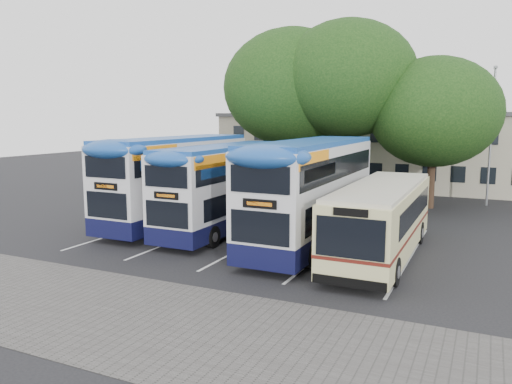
{
  "coord_description": "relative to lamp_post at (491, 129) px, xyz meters",
  "views": [
    {
      "loc": [
        6.01,
        -16.07,
        5.76
      ],
      "look_at": [
        -3.88,
        5.0,
        2.31
      ],
      "focal_mm": 35.0,
      "sensor_mm": 36.0,
      "label": 1
    }
  ],
  "objects": [
    {
      "name": "bus_dd_mid",
      "position": [
        -12.16,
        -13.66,
        -2.66
      ],
      "size": [
        2.56,
        10.57,
        4.4
      ],
      "color": "#0E0F34",
      "rests_on": "ground"
    },
    {
      "name": "paving_strip",
      "position": [
        -8.0,
        -24.97,
        -5.08
      ],
      "size": [
        40.0,
        6.0,
        0.01
      ],
      "primitive_type": "cube",
      "color": "#595654",
      "rests_on": "ground"
    },
    {
      "name": "bus_single",
      "position": [
        -3.89,
        -15.39,
        -3.34
      ],
      "size": [
        2.63,
        10.32,
        3.08
      ],
      "color": "beige",
      "rests_on": "ground"
    },
    {
      "name": "tree_right",
      "position": [
        -3.32,
        -2.47,
        1.06
      ],
      "size": [
        8.16,
        8.16,
        9.62
      ],
      "color": "black",
      "rests_on": "ground"
    },
    {
      "name": "tree_left",
      "position": [
        -13.01,
        -2.24,
        2.82
      ],
      "size": [
        9.77,
        9.77,
        12.07
      ],
      "color": "black",
      "rests_on": "ground"
    },
    {
      "name": "bay_lines",
      "position": [
        -9.75,
        -14.97,
        -5.08
      ],
      "size": [
        14.12,
        11.0,
        0.01
      ],
      "color": "silver",
      "rests_on": "ground"
    },
    {
      "name": "tree_mid",
      "position": [
        -8.81,
        -2.88,
        3.25
      ],
      "size": [
        9.09,
        9.09,
        12.21
      ],
      "color": "black",
      "rests_on": "ground"
    },
    {
      "name": "bus_dd_right",
      "position": [
        -7.25,
        -14.51,
        -2.46
      ],
      "size": [
        2.78,
        11.45,
        4.77
      ],
      "color": "#0E0F34",
      "rests_on": "ground"
    },
    {
      "name": "depot_building",
      "position": [
        -6.0,
        7.02,
        -1.93
      ],
      "size": [
        32.4,
        8.4,
        6.2
      ],
      "color": "#BBB696",
      "rests_on": "ground"
    },
    {
      "name": "bus_dd_left",
      "position": [
        -15.47,
        -13.19,
        -2.48
      ],
      "size": [
        2.76,
        11.36,
        4.74
      ],
      "color": "#0E0F34",
      "rests_on": "ground"
    },
    {
      "name": "lamp_post",
      "position": [
        0.0,
        0.0,
        0.0
      ],
      "size": [
        0.25,
        1.05,
        9.06
      ],
      "color": "gray",
      "rests_on": "ground"
    },
    {
      "name": "ground",
      "position": [
        -6.0,
        -19.97,
        -5.08
      ],
      "size": [
        120.0,
        120.0,
        0.0
      ],
      "primitive_type": "plane",
      "color": "black",
      "rests_on": "ground"
    }
  ]
}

